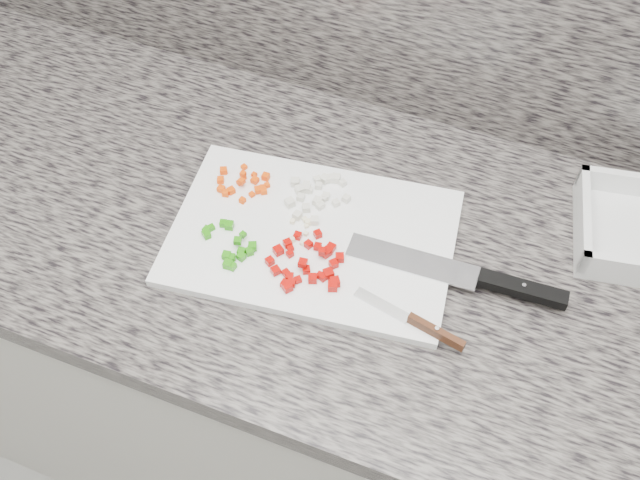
{
  "coord_description": "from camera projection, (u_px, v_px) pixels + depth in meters",
  "views": [
    {
      "loc": [
        0.14,
        0.82,
        1.75
      ],
      "look_at": [
        -0.08,
        1.4,
        0.93
      ],
      "focal_mm": 40.0,
      "sensor_mm": 36.0,
      "label": 1
    }
  ],
  "objects": [
    {
      "name": "countertop",
      "position": [
        380.0,
        255.0,
        1.07
      ],
      "size": [
        3.96,
        0.64,
        0.04
      ],
      "primitive_type": "cube",
      "color": "#625D56",
      "rests_on": "cabinet"
    },
    {
      "name": "green_pepper_pile",
      "position": [
        232.0,
        246.0,
        1.03
      ],
      "size": [
        0.09,
        0.08,
        0.02
      ],
      "color": "#25890C",
      "rests_on": "cutting_board"
    },
    {
      "name": "onion_pile",
      "position": [
        314.0,
        194.0,
        1.1
      ],
      "size": [
        0.1,
        0.11,
        0.01
      ],
      "color": "silver",
      "rests_on": "cutting_board"
    },
    {
      "name": "red_pepper_pile",
      "position": [
        309.0,
        265.0,
        1.01
      ],
      "size": [
        0.12,
        0.12,
        0.02
      ],
      "color": "#B30702",
      "rests_on": "cutting_board"
    },
    {
      "name": "chef_knife",
      "position": [
        484.0,
        279.0,
        1.0
      ],
      "size": [
        0.31,
        0.05,
        0.02
      ],
      "rotation": [
        0.0,
        0.0,
        0.04
      ],
      "color": "silver",
      "rests_on": "cutting_board"
    },
    {
      "name": "paring_knife",
      "position": [
        422.0,
        325.0,
        0.95
      ],
      "size": [
        0.16,
        0.05,
        0.02
      ],
      "rotation": [
        0.0,
        0.0,
        -0.21
      ],
      "color": "silver",
      "rests_on": "cutting_board"
    },
    {
      "name": "cabinet",
      "position": [
        365.0,
        387.0,
        1.43
      ],
      "size": [
        3.92,
        0.62,
        0.86
      ],
      "primitive_type": "cube",
      "color": "beige",
      "rests_on": "ground"
    },
    {
      "name": "carrot_pile",
      "position": [
        242.0,
        183.0,
        1.11
      ],
      "size": [
        0.09,
        0.07,
        0.02
      ],
      "color": "#FA4A05",
      "rests_on": "cutting_board"
    },
    {
      "name": "cutting_board",
      "position": [
        312.0,
        237.0,
        1.06
      ],
      "size": [
        0.45,
        0.33,
        0.01
      ],
      "primitive_type": "cube",
      "rotation": [
        0.0,
        0.0,
        0.12
      ],
      "color": "white",
      "rests_on": "countertop"
    },
    {
      "name": "garlic_pile",
      "position": [
        303.0,
        227.0,
        1.06
      ],
      "size": [
        0.04,
        0.05,
        0.01
      ],
      "color": "#F4EBBC",
      "rests_on": "cutting_board"
    }
  ]
}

